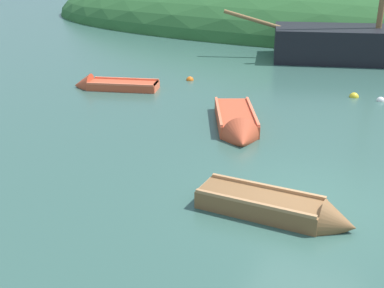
# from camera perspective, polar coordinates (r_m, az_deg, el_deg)

# --- Properties ---
(ground_plane) EXTENTS (120.00, 120.00, 0.00)m
(ground_plane) POSITION_cam_1_polar(r_m,az_deg,el_deg) (10.39, 14.09, -6.80)
(ground_plane) COLOR #33564C
(shore_hill) EXTENTS (49.67, 26.57, 10.01)m
(shore_hill) POSITION_cam_1_polar(r_m,az_deg,el_deg) (40.80, 15.73, 13.88)
(shore_hill) COLOR #2D602D
(shore_hill) RESTS_ON ground
(rowboat_portside) EXTENTS (2.66, 3.76, 1.07)m
(rowboat_portside) POSITION_cam_1_polar(r_m,az_deg,el_deg) (14.33, 5.42, 2.29)
(rowboat_portside) COLOR #C64C2D
(rowboat_portside) RESTS_ON ground
(rowboat_near_dock) EXTENTS (3.51, 2.00, 0.98)m
(rowboat_near_dock) POSITION_cam_1_polar(r_m,az_deg,el_deg) (19.15, -9.88, 6.83)
(rowboat_near_dock) COLOR #C64C2D
(rowboat_near_dock) RESTS_ON ground
(rowboat_center) EXTENTS (3.15, 0.92, 0.86)m
(rowboat_center) POSITION_cam_1_polar(r_m,az_deg,el_deg) (9.67, 10.53, -7.88)
(rowboat_center) COLOR brown
(rowboat_center) RESTS_ON ground
(buoy_orange) EXTENTS (0.32, 0.32, 0.32)m
(buoy_orange) POSITION_cam_1_polar(r_m,az_deg,el_deg) (20.22, -0.25, 7.67)
(buoy_orange) COLOR orange
(buoy_orange) RESTS_ON ground
(buoy_yellow) EXTENTS (0.35, 0.35, 0.35)m
(buoy_yellow) POSITION_cam_1_polar(r_m,az_deg,el_deg) (18.67, 18.87, 5.35)
(buoy_yellow) COLOR yellow
(buoy_yellow) RESTS_ON ground
(buoy_white) EXTENTS (0.30, 0.30, 0.30)m
(buoy_white) POSITION_cam_1_polar(r_m,az_deg,el_deg) (18.49, 21.70, 4.83)
(buoy_white) COLOR white
(buoy_white) RESTS_ON ground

